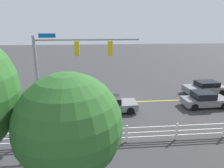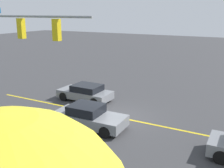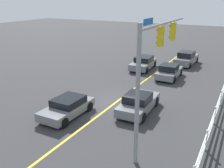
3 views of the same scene
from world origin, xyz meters
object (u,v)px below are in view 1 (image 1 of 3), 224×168
object	(u,v)px
car_1	(112,104)
car_3	(80,91)
car_2	(205,88)
tree_1	(69,126)
car_0	(204,100)

from	to	relation	value
car_1	car_3	xyz separation A→B (m)	(2.84, -3.87, -0.02)
car_2	car_3	world-z (taller)	car_2
car_1	tree_1	world-z (taller)	tree_1
car_0	car_1	size ratio (longest dim) A/B	0.94
car_0	car_1	world-z (taller)	car_0
car_0	car_1	distance (m)	8.47
car_0	car_3	size ratio (longest dim) A/B	1.00
car_2	tree_1	world-z (taller)	tree_1
car_0	car_1	xyz separation A→B (m)	(8.47, 0.30, -0.02)
tree_1	car_0	bearing A→B (deg)	-136.40
car_1	car_2	bearing A→B (deg)	17.81
car_3	car_0	bearing A→B (deg)	162.96
car_0	car_2	distance (m)	3.96
car_1	car_2	world-z (taller)	car_2
car_3	tree_1	distance (m)	14.26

